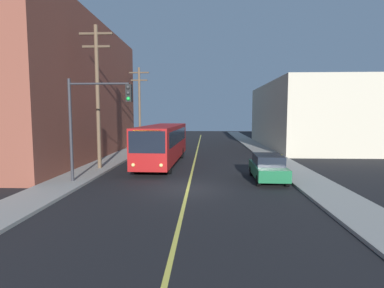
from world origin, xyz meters
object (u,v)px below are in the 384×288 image
at_px(utility_pole_near, 98,91).
at_px(fire_hydrant, 281,159).
at_px(utility_pole_mid, 140,104).
at_px(traffic_signal_left_corner, 96,111).
at_px(parked_car_green, 268,167).
at_px(city_bus, 163,142).

bearing_deg(utility_pole_near, fire_hydrant, 8.06).
height_order(utility_pole_near, fire_hydrant, utility_pole_near).
height_order(utility_pole_mid, traffic_signal_left_corner, utility_pole_mid).
height_order(utility_pole_near, traffic_signal_left_corner, utility_pole_near).
relative_size(utility_pole_near, fire_hydrant, 12.21).
distance_m(utility_pole_mid, fire_hydrant, 19.74).
bearing_deg(fire_hydrant, parked_car_green, -111.65).
height_order(traffic_signal_left_corner, fire_hydrant, traffic_signal_left_corner).
xyz_separation_m(utility_pole_mid, fire_hydrant, (13.93, -13.11, -4.84)).
xyz_separation_m(utility_pole_near, utility_pole_mid, (-0.23, 15.05, -0.36)).
xyz_separation_m(city_bus, utility_pole_mid, (-4.55, 12.14, 3.61)).
relative_size(city_bus, utility_pole_near, 1.19).
height_order(city_bus, traffic_signal_left_corner, traffic_signal_left_corner).
bearing_deg(parked_car_green, traffic_signal_left_corner, -173.12).
relative_size(traffic_signal_left_corner, fire_hydrant, 7.14).
relative_size(utility_pole_near, utility_pole_mid, 1.07).
relative_size(city_bus, parked_car_green, 2.76).
bearing_deg(city_bus, parked_car_green, -39.72).
relative_size(parked_car_green, fire_hydrant, 5.28).
height_order(city_bus, utility_pole_near, utility_pole_near).
relative_size(parked_car_green, utility_pole_near, 0.43).
bearing_deg(traffic_signal_left_corner, city_bus, 68.60).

